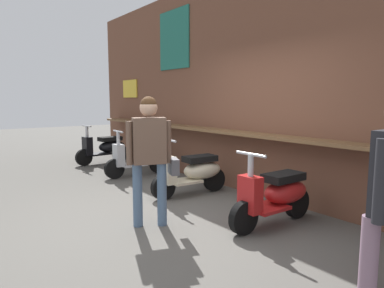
{
  "coord_description": "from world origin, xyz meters",
  "views": [
    {
      "loc": [
        3.73,
        -2.37,
        1.59
      ],
      "look_at": [
        -0.92,
        1.11,
        0.84
      ],
      "focal_mm": 32.73,
      "sensor_mm": 36.0,
      "label": 1
    }
  ],
  "objects_px": {
    "scooter_cream": "(194,172)",
    "shopper_with_handbag": "(150,149)",
    "scooter_black": "(106,148)",
    "scooter_silver": "(141,157)",
    "scooter_red": "(277,194)"
  },
  "relations": [
    {
      "from": "scooter_red",
      "to": "shopper_with_handbag",
      "type": "relative_size",
      "value": 0.86
    },
    {
      "from": "scooter_black",
      "to": "scooter_cream",
      "type": "height_order",
      "value": "same"
    },
    {
      "from": "scooter_red",
      "to": "scooter_black",
      "type": "bearing_deg",
      "value": -89.43
    },
    {
      "from": "scooter_cream",
      "to": "shopper_with_handbag",
      "type": "height_order",
      "value": "shopper_with_handbag"
    },
    {
      "from": "scooter_black",
      "to": "scooter_silver",
      "type": "distance_m",
      "value": 1.8
    },
    {
      "from": "scooter_red",
      "to": "shopper_with_handbag",
      "type": "bearing_deg",
      "value": -34.49
    },
    {
      "from": "scooter_silver",
      "to": "shopper_with_handbag",
      "type": "distance_m",
      "value": 3.03
    },
    {
      "from": "scooter_black",
      "to": "shopper_with_handbag",
      "type": "bearing_deg",
      "value": 69.98
    },
    {
      "from": "scooter_cream",
      "to": "shopper_with_handbag",
      "type": "bearing_deg",
      "value": 36.9
    },
    {
      "from": "scooter_silver",
      "to": "scooter_red",
      "type": "bearing_deg",
      "value": 93.48
    },
    {
      "from": "scooter_black",
      "to": "scooter_red",
      "type": "xyz_separation_m",
      "value": [
        5.39,
        0.0,
        0.0
      ]
    },
    {
      "from": "scooter_red",
      "to": "scooter_silver",
      "type": "bearing_deg",
      "value": -89.43
    },
    {
      "from": "scooter_black",
      "to": "scooter_red",
      "type": "relative_size",
      "value": 1.0
    },
    {
      "from": "scooter_red",
      "to": "shopper_with_handbag",
      "type": "distance_m",
      "value": 1.7
    },
    {
      "from": "scooter_black",
      "to": "shopper_with_handbag",
      "type": "distance_m",
      "value": 4.7
    }
  ]
}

